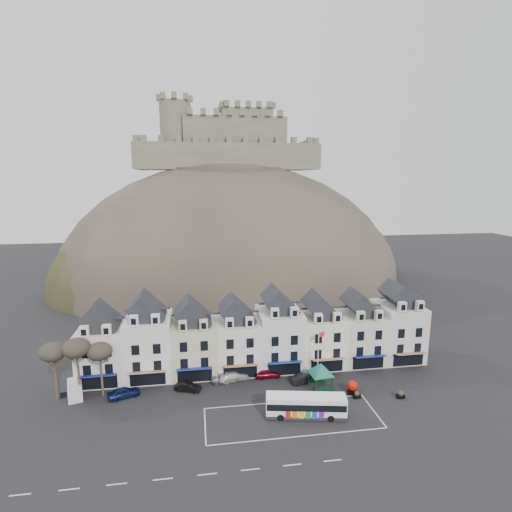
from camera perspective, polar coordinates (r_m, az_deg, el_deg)
The scene contains 21 objects.
ground at distance 53.66m, azimuth 3.25°, elevation -22.99°, with size 300.00×300.00×0.00m, color black.
coach_bay_markings at distance 55.06m, azimuth 5.16°, elevation -22.04°, with size 22.00×7.50×0.01m, color silver.
townhouse_terrace at distance 65.02m, azimuth 0.48°, elevation -11.22°, with size 54.40×9.35×11.80m.
castle_hill at distance 116.72m, azimuth -3.13°, elevation -3.64°, with size 100.00×76.00×68.00m.
castle at distance 120.06m, azimuth -4.05°, elevation 16.07°, with size 50.20×22.20×22.00m.
tree_left_far at distance 61.83m, azimuth -27.01°, elevation -12.15°, with size 3.61×3.61×8.24m.
tree_left_mid at distance 60.82m, azimuth -24.30°, elevation -11.95°, with size 3.78×3.78×8.64m.
tree_left_near at distance 60.34m, azimuth -21.44°, elevation -12.61°, with size 3.43×3.43×7.84m.
bus at distance 54.72m, azimuth 7.14°, elevation -20.34°, with size 10.44×4.19×2.87m.
bus_shelter at distance 60.30m, azimuth 9.25°, elevation -15.64°, with size 6.13×6.13×3.91m.
red_buoy at distance 60.97m, azimuth 13.63°, elevation -17.70°, with size 1.61×1.61×1.91m.
flagpole at distance 61.59m, azimuth 8.94°, elevation -13.50°, with size 1.07×0.49×7.92m.
white_van at distance 63.96m, azimuth -24.45°, elevation -17.01°, with size 2.94×4.54×1.92m.
planter_west at distance 60.20m, azimuth 14.20°, elevation -18.65°, with size 1.07×0.72×1.03m.
planter_east at distance 61.86m, azimuth 19.95°, elevation -18.11°, with size 1.13×0.76×1.09m.
car_navy at distance 61.41m, azimuth -18.37°, elevation -18.00°, with size 1.75×4.35×1.48m, color #0D1643.
car_black at distance 60.89m, azimuth -9.69°, elevation -17.96°, with size 1.30×3.73×1.23m, color black.
car_silver at distance 62.86m, azimuth -4.33°, elevation -16.81°, with size 2.09×4.45×1.26m, color #9B9DA2.
car_white at distance 62.91m, azimuth -3.20°, elevation -16.71°, with size 1.92×4.72×1.37m, color silver.
car_maroon at distance 63.55m, azimuth 1.67°, elevation -16.40°, with size 1.59×3.95×1.35m, color #650514.
car_charcoal at distance 62.46m, azimuth 7.02°, elevation -17.01°, with size 1.44×4.12×1.36m, color black.
Camera 1 is at (-9.43, -43.30, 30.26)m, focal length 28.00 mm.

